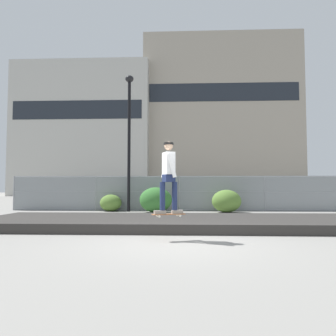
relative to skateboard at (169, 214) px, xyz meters
name	(u,v)px	position (x,y,z in m)	size (l,w,h in m)	color
ground_plane	(175,243)	(0.16, -0.39, -0.62)	(120.00, 120.00, 0.00)	gray
gravel_berm	(177,222)	(0.16, 2.73, -0.48)	(12.46, 3.84, 0.29)	#33302D
skateboard	(169,214)	(0.00, 0.00, 0.00)	(0.82, 0.47, 0.07)	#9E5B33
skater	(169,173)	(0.00, 0.00, 1.01)	(0.71, 0.62, 1.75)	gray
chain_fence	(179,193)	(0.16, 9.43, 0.31)	(18.02, 0.06, 1.85)	gray
street_lamp	(129,127)	(-2.44, 8.85, 3.79)	(0.44, 0.44, 7.13)	black
parked_car_near	(116,194)	(-3.83, 12.32, 0.22)	(4.43, 2.00, 1.66)	silver
library_building	(93,135)	(-13.67, 41.94, 8.63)	(18.88, 15.59, 18.50)	#B2AFA8
office_block	(218,122)	(5.93, 42.92, 10.73)	(21.95, 14.34, 22.70)	#9E9384
shrub_left	(111,203)	(-3.40, 8.99, -0.18)	(1.13, 0.93, 0.87)	#567A33
shrub_center	(156,200)	(-0.99, 8.33, 0.00)	(1.62, 1.32, 1.25)	#336B2D
shrub_right	(226,201)	(2.53, 8.48, -0.06)	(1.46, 1.19, 1.13)	#567A33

